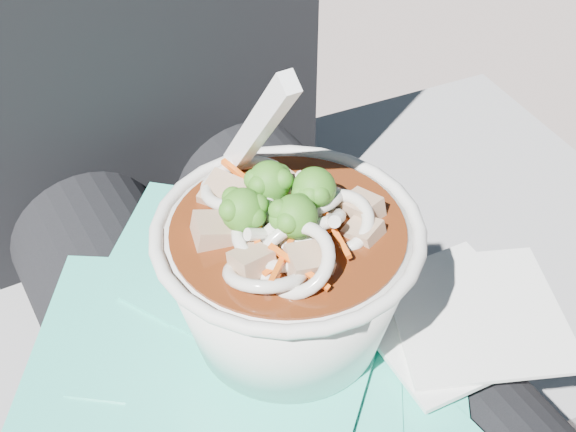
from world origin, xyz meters
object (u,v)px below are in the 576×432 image
lap (279,372)px  udon_bowl (287,268)px  plastic_bag (252,359)px  stone_ledge (218,431)px  person_body (226,270)px

lap → udon_bowl: bearing=-105.6°
plastic_bag → udon_bowl: size_ratio=1.87×
lap → udon_bowl: (-0.01, -0.03, 0.15)m
plastic_bag → udon_bowl: (0.03, 0.01, 0.07)m
stone_ledge → plastic_bag: bearing=-101.9°
stone_ledge → lap: (0.00, -0.15, 0.28)m
stone_ledge → person_body: (0.00, -0.06, 0.31)m
stone_ledge → udon_bowl: 0.46m
lap → person_body: (0.00, 0.09, 0.03)m
udon_bowl → lap: bearing=74.4°
lap → plastic_bag: bearing=-138.8°
lap → udon_bowl: 0.15m
lap → udon_bowl: udon_bowl is taller
stone_ledge → udon_bowl: udon_bowl is taller
person_body → udon_bowl: bearing=-93.8°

